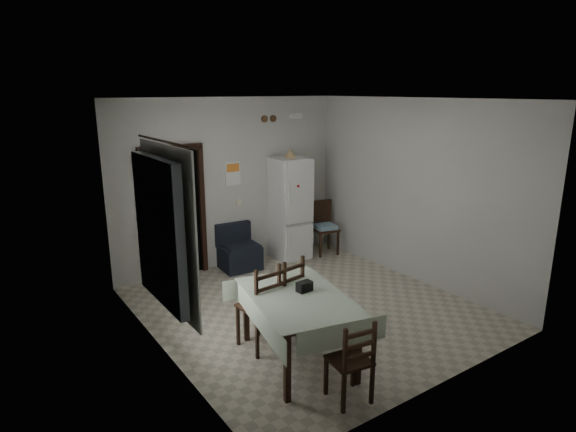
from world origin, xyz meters
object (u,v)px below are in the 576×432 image
(dining_chair_far_left, at_px, (261,305))
(dining_chair_near_head, at_px, (349,359))
(dining_table, at_px, (298,328))
(navy_seat, at_px, (240,247))
(fridge, at_px, (290,209))
(dining_chair_far_right, at_px, (280,297))
(corner_chair, at_px, (325,228))

(dining_chair_far_left, bearing_deg, dining_chair_near_head, 93.27)
(dining_chair_near_head, bearing_deg, dining_table, -81.66)
(navy_seat, height_order, dining_chair_near_head, dining_chair_near_head)
(fridge, relative_size, navy_seat, 2.40)
(fridge, relative_size, dining_chair_far_right, 1.73)
(corner_chair, bearing_deg, fridge, 174.39)
(dining_chair_near_head, bearing_deg, corner_chair, -117.42)
(fridge, xyz_separation_m, dining_chair_far_right, (-1.79, -2.36, -0.39))
(dining_chair_near_head, bearing_deg, dining_chair_far_left, -74.28)
(dining_table, height_order, dining_chair_far_right, dining_chair_far_right)
(navy_seat, bearing_deg, dining_chair_near_head, -98.72)
(navy_seat, bearing_deg, dining_table, -102.42)
(corner_chair, relative_size, dining_chair_near_head, 1.11)
(dining_table, bearing_deg, corner_chair, 58.59)
(fridge, relative_size, dining_chair_near_head, 2.07)
(navy_seat, height_order, dining_chair_far_right, dining_chair_far_right)
(navy_seat, bearing_deg, dining_chair_far_left, -109.20)
(corner_chair, bearing_deg, navy_seat, -175.28)
(fridge, bearing_deg, navy_seat, -176.35)
(corner_chair, relative_size, dining_chair_far_right, 0.93)
(corner_chair, xyz_separation_m, dining_chair_far_right, (-2.45, -2.15, 0.04))
(fridge, distance_m, corner_chair, 0.82)
(dining_table, bearing_deg, navy_seat, 85.34)
(fridge, distance_m, dining_chair_far_right, 2.98)
(navy_seat, xyz_separation_m, dining_chair_far_right, (-0.74, -2.36, 0.15))
(dining_chair_far_left, distance_m, dining_chair_far_right, 0.34)
(fridge, height_order, dining_chair_far_right, fridge)
(corner_chair, height_order, dining_chair_near_head, corner_chair)
(navy_seat, relative_size, dining_chair_near_head, 0.86)
(dining_chair_far_right, bearing_deg, dining_chair_near_head, 74.65)
(navy_seat, bearing_deg, fridge, 4.36)
(fridge, bearing_deg, dining_chair_far_left, -127.21)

